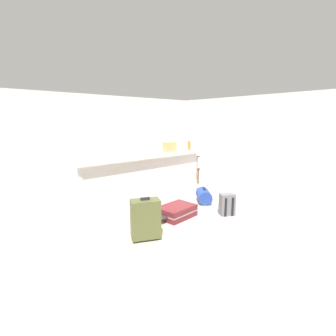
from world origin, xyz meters
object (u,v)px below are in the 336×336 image
dining_table (177,159)px  backpack_grey (227,205)px  duffel_bag_blue (204,196)px  bottle_clear (148,148)px  suitcase_flat_maroon (177,211)px  bottle_white (88,155)px  grocery_bag (170,147)px  suitcase_upright_olive (145,219)px  dining_chair_near_partition (188,166)px  bottle_amber (189,146)px

dining_table → backpack_grey: size_ratio=2.62×
backpack_grey → duffel_bag_blue: size_ratio=0.75×
bottle_clear → suitcase_flat_maroon: size_ratio=0.35×
bottle_white → grocery_bag: (1.86, -0.01, 0.01)m
suitcase_upright_olive → backpack_grey: suitcase_upright_olive is taller
suitcase_flat_maroon → suitcase_upright_olive: bearing=-160.5°
bottle_white → duffel_bag_blue: 2.66m
suitcase_upright_olive → backpack_grey: bearing=-6.5°
backpack_grey → duffel_bag_blue: backpack_grey is taller
dining_chair_near_partition → suitcase_flat_maroon: size_ratio=1.09×
duffel_bag_blue → bottle_clear: bearing=155.7°
bottle_clear → duffel_bag_blue: 1.67m
bottle_clear → duffel_bag_blue: size_ratio=0.53×
bottle_white → dining_table: bottle_white is taller
bottle_clear → bottle_white: bearing=175.4°
bottle_amber → dining_chair_near_partition: 1.43m
bottle_white → suitcase_flat_maroon: size_ratio=0.23×
dining_table → dining_chair_near_partition: 0.53m
bottle_white → dining_table: 3.65m
grocery_bag → suitcase_upright_olive: grocery_bag is taller
bottle_clear → backpack_grey: 1.91m
grocery_bag → bottle_amber: bearing=-5.8°
dining_chair_near_partition → duffel_bag_blue: (-0.95, -1.43, -0.36)m
suitcase_upright_olive → duffel_bag_blue: bearing=15.9°
suitcase_flat_maroon → duffel_bag_blue: duffel_bag_blue is taller
suitcase_upright_olive → bottle_clear: bearing=51.1°
bottle_clear → grocery_bag: bottle_clear is taller
grocery_bag → duffel_bag_blue: (0.49, -0.61, -1.07)m
dining_table → dining_chair_near_partition: bearing=-95.1°
suitcase_upright_olive → dining_chair_near_partition: bearing=34.0°
grocery_bag → suitcase_upright_olive: 2.13m
bottle_amber → suitcase_flat_maroon: bearing=-145.0°
bottle_white → duffel_bag_blue: size_ratio=0.36×
dining_table → suitcase_upright_olive: bearing=-140.2°
suitcase_flat_maroon → bottle_clear: bearing=97.1°
bottle_clear → backpack_grey: bearing=-54.8°
bottle_clear → dining_table: size_ratio=0.27×
bottle_amber → dining_table: bearing=56.2°
bottle_white → dining_chair_near_partition: bearing=13.9°
bottle_clear → grocery_bag: 0.66m
grocery_bag → backpack_grey: bearing=-79.1°
dining_chair_near_partition → backpack_grey: bearing=-118.0°
bottle_amber → suitcase_flat_maroon: (-1.11, -0.78, -1.11)m
bottle_white → suitcase_upright_olive: bearing=-74.2°
suitcase_upright_olive → bottle_white: bearing=105.8°
suitcase_upright_olive → backpack_grey: size_ratio=1.60×
dining_chair_near_partition → bottle_white: bearing=-166.1°
dining_table → backpack_grey: 3.01m
grocery_bag → suitcase_upright_olive: bearing=-142.3°
dining_chair_near_partition → dining_table: bearing=84.9°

